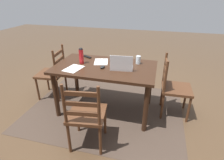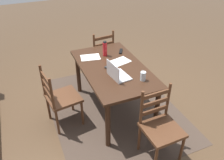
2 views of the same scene
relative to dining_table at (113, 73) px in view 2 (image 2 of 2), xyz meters
The scene contains 13 objects.
ground_plane 0.68m from the dining_table, ahead, with size 14.00×14.00×0.00m, color brown.
area_rug 0.67m from the dining_table, ahead, with size 2.48×1.92×0.01m, color #47382D.
dining_table is the anchor object (origin of this frame).
chair_right_near 1.09m from the dining_table, ahead, with size 0.48×0.48×0.95m.
chair_far_head 0.84m from the dining_table, 90.43° to the left, with size 0.50×0.50×0.95m.
chair_left_near 1.08m from the dining_table, behind, with size 0.45×0.45×0.95m.
laptop 0.32m from the dining_table, 166.45° to the left, with size 0.34×0.26×0.23m.
water_bottle 0.45m from the dining_table, ahead, with size 0.07×0.07×0.25m.
drinking_glass 0.55m from the dining_table, 153.90° to the right, with size 0.07×0.07×0.12m, color silver.
computer_mouse 0.15m from the dining_table, 80.86° to the left, with size 0.06×0.10×0.03m, color black.
tv_remote 0.52m from the dining_table, 37.13° to the right, with size 0.04×0.17×0.02m, color black.
paper_stack_left 0.48m from the dining_table, 26.97° to the left, with size 0.21×0.30×0.00m, color white.
paper_stack_right 0.22m from the dining_table, 54.82° to the right, with size 0.21×0.30×0.00m, color white.
Camera 2 is at (-2.74, 1.18, 2.53)m, focal length 38.10 mm.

